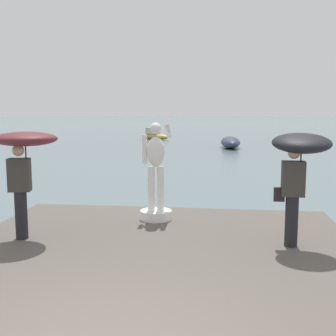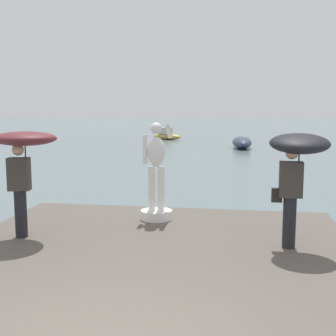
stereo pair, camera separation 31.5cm
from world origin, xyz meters
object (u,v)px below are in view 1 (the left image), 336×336
at_px(onlooker_left, 24,151).
at_px(statue_white_figure, 156,183).
at_px(onlooker_right, 299,157).
at_px(boat_near, 154,135).
at_px(boat_mid, 230,142).

bearing_deg(onlooker_left, statue_white_figure, 37.30).
distance_m(onlooker_right, boat_near, 34.43).
xyz_separation_m(boat_near, boat_mid, (7.13, -8.65, -0.00)).
relative_size(statue_white_figure, onlooker_left, 1.08).
xyz_separation_m(onlooker_left, boat_mid, (4.28, 25.01, -1.58)).
height_order(onlooker_right, boat_near, onlooker_right).
bearing_deg(boat_near, onlooker_left, -85.16).
relative_size(statue_white_figure, boat_near, 0.63).
relative_size(onlooker_right, boat_near, 0.59).
xyz_separation_m(onlooker_left, boat_near, (-2.85, 33.66, -1.58)).
distance_m(statue_white_figure, boat_near, 32.42).
height_order(onlooker_left, boat_mid, onlooker_left).
distance_m(statue_white_figure, boat_mid, 23.48).
height_order(onlooker_right, boat_mid, onlooker_right).
xyz_separation_m(onlooker_left, onlooker_right, (4.82, 0.12, -0.06)).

